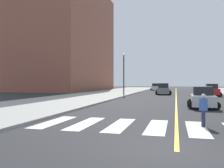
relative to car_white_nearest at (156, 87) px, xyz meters
The scene contains 11 objects.
ground_plane 54.40m from the car_white_nearest, 84.69° to the right, with size 220.00×220.00×0.00m, color #28282B.
sidewalk_kerb_west 34.91m from the car_white_nearest, 101.85° to the right, with size 10.00×120.00×0.15m, color #9E9B93.
crosswalk_paint 50.42m from the car_white_nearest, 84.27° to the right, with size 13.50×4.00×0.01m.
lane_divider_paint 15.05m from the car_white_nearest, 70.42° to the right, with size 0.16×80.00×0.01m, color yellow.
low_rise_brick_west 25.74m from the car_white_nearest, 169.14° to the right, with size 16.00×32.00×26.81m, color brown.
car_white_nearest is the anchor object (origin of this frame).
car_red_second 24.96m from the car_white_nearest, 65.79° to the right, with size 2.68×4.22×1.86m.
car_silver_third 41.35m from the car_white_nearest, 80.07° to the right, with size 2.54×3.98×1.75m.
car_gray_fourth 20.41m from the car_white_nearest, 81.63° to the right, with size 2.77×4.36×1.92m.
pedestrian_crossing 49.96m from the car_white_nearest, 82.79° to the right, with size 0.39×0.39×1.58m.
street_lamp 24.71m from the car_white_nearest, 97.09° to the right, with size 0.44×0.44×6.45m.
Camera 1 is at (-0.03, -7.57, 2.14)m, focal length 38.57 mm.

